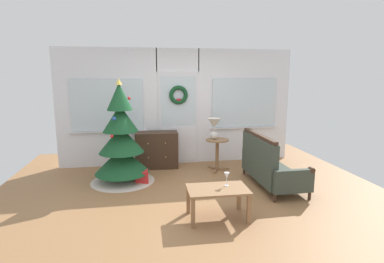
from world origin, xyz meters
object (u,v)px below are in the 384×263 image
dresser_cabinet (157,150)px  wine_glass (227,176)px  table_lamp (214,126)px  side_table (217,148)px  settee_sofa (268,166)px  christmas_tree (121,145)px  gift_box (142,177)px  coffee_table (218,193)px

dresser_cabinet → wine_glass: bearing=-71.3°
table_lamp → wine_glass: table_lamp is taller
side_table → wine_glass: 2.09m
settee_sofa → dresser_cabinet: bearing=142.2°
wine_glass → side_table: bearing=79.2°
side_table → christmas_tree: bearing=-169.6°
gift_box → side_table: bearing=18.2°
dresser_cabinet → coffee_table: dresser_cabinet is taller
dresser_cabinet → coffee_table: size_ratio=1.08×
christmas_tree → settee_sofa: 2.71m
christmas_tree → gift_box: (0.36, -0.16, -0.59)m
christmas_tree → gift_box: size_ratio=8.27×
settee_sofa → wine_glass: settee_sofa is taller
christmas_tree → table_lamp: (1.86, 0.39, 0.25)m
christmas_tree → side_table: christmas_tree is taller
side_table → table_lamp: 0.48m
coffee_table → gift_box: coffee_table is taller
side_table → coffee_table: (-0.54, -2.12, -0.10)m
settee_sofa → christmas_tree: bearing=165.1°
dresser_cabinet → settee_sofa: 2.41m
coffee_table → wine_glass: size_ratio=4.36×
table_lamp → gift_box: (-1.51, -0.56, -0.83)m
dresser_cabinet → side_table: size_ratio=1.38×
coffee_table → table_lamp: bearing=77.5°
coffee_table → dresser_cabinet: bearing=105.1°
christmas_tree → side_table: bearing=10.4°
dresser_cabinet → gift_box: (-0.34, -0.95, -0.27)m
settee_sofa → side_table: size_ratio=2.32×
table_lamp → gift_box: 1.81m
table_lamp → wine_glass: size_ratio=2.26×
table_lamp → gift_box: bearing=-159.8°
table_lamp → coffee_table: bearing=-102.5°
gift_box → christmas_tree: bearing=155.4°
settee_sofa → wine_glass: size_ratio=7.90×
settee_sofa → gift_box: (-2.24, 0.53, -0.26)m
gift_box → settee_sofa: bearing=-13.3°
table_lamp → christmas_tree: bearing=-168.1°
side_table → table_lamp: size_ratio=1.51×
gift_box → table_lamp: bearing=20.2°
dresser_cabinet → settee_sofa: (1.91, -1.48, -0.01)m
settee_sofa → wine_glass: (-1.07, -1.00, 0.20)m
christmas_tree → dresser_cabinet: bearing=48.6°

